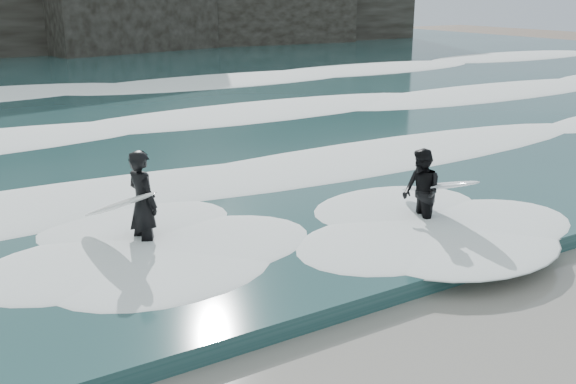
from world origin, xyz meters
The scene contains 6 objects.
sea centered at (0.00, 29.00, 0.15)m, with size 90.00×52.00×0.30m, color #1F4244.
foam_near centered at (0.00, 9.00, 0.40)m, with size 60.00×3.20×0.20m, color white.
foam_mid centered at (0.00, 16.00, 0.42)m, with size 60.00×4.00×0.24m, color white.
foam_far centered at (0.00, 25.00, 0.45)m, with size 60.00×4.80×0.30m, color white.
surfer_left centered at (-2.48, 6.78, 0.95)m, with size 1.30×1.99×1.89m.
surfer_right centered at (2.42, 5.02, 0.84)m, with size 1.26×2.27×1.66m.
Camera 1 is at (-5.72, -3.42, 4.45)m, focal length 40.00 mm.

